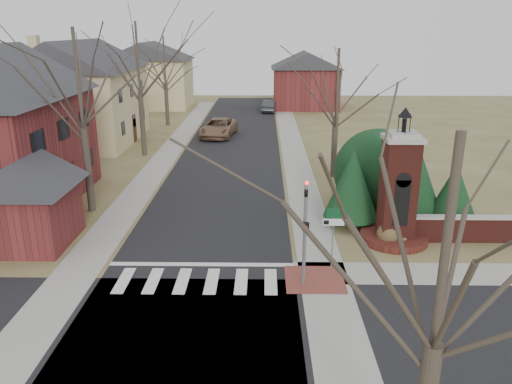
{
  "coord_description": "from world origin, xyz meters",
  "views": [
    {
      "loc": [
        2.69,
        -17.3,
        9.81
      ],
      "look_at": [
        2.32,
        6.0,
        2.13
      ],
      "focal_mm": 35.0,
      "sensor_mm": 36.0,
      "label": 1
    }
  ],
  "objects_px": {
    "brick_gate_monument": "(397,199)",
    "traffic_signal_pole": "(305,225)",
    "distant_car": "(270,106)",
    "pickup_truck": "(219,128)",
    "sign_post": "(333,227)"
  },
  "relations": [
    {
      "from": "traffic_signal_pole",
      "to": "sign_post",
      "type": "distance_m",
      "value": 2.02
    },
    {
      "from": "sign_post",
      "to": "distant_car",
      "type": "xyz_separation_m",
      "value": [
        -2.19,
        42.24,
        -1.24
      ]
    },
    {
      "from": "distant_car",
      "to": "sign_post",
      "type": "bearing_deg",
      "value": 101.6
    },
    {
      "from": "pickup_truck",
      "to": "distant_car",
      "type": "bearing_deg",
      "value": 78.46
    },
    {
      "from": "traffic_signal_pole",
      "to": "brick_gate_monument",
      "type": "height_order",
      "value": "brick_gate_monument"
    },
    {
      "from": "traffic_signal_pole",
      "to": "brick_gate_monument",
      "type": "bearing_deg",
      "value": 43.24
    },
    {
      "from": "traffic_signal_pole",
      "to": "distant_car",
      "type": "distance_m",
      "value": 43.71
    },
    {
      "from": "sign_post",
      "to": "brick_gate_monument",
      "type": "bearing_deg",
      "value": 41.42
    },
    {
      "from": "brick_gate_monument",
      "to": "pickup_truck",
      "type": "relative_size",
      "value": 1.07
    },
    {
      "from": "traffic_signal_pole",
      "to": "pickup_truck",
      "type": "bearing_deg",
      "value": 101.57
    },
    {
      "from": "distant_car",
      "to": "pickup_truck",
      "type": "bearing_deg",
      "value": 80.02
    },
    {
      "from": "traffic_signal_pole",
      "to": "distant_car",
      "type": "relative_size",
      "value": 1.04
    },
    {
      "from": "traffic_signal_pole",
      "to": "sign_post",
      "type": "height_order",
      "value": "traffic_signal_pole"
    },
    {
      "from": "brick_gate_monument",
      "to": "traffic_signal_pole",
      "type": "bearing_deg",
      "value": -136.76
    },
    {
      "from": "sign_post",
      "to": "brick_gate_monument",
      "type": "xyz_separation_m",
      "value": [
        3.41,
        3.01,
        0.22
      ]
    }
  ]
}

